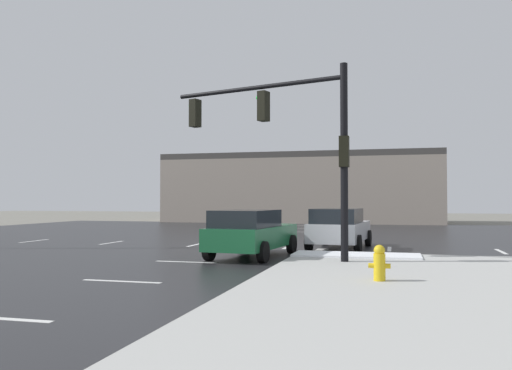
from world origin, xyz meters
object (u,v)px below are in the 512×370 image
object	(u,v)px
fire_hydrant	(379,263)
sedan_silver	(339,228)
traffic_signal_mast	(291,131)
sedan_green	(251,232)

from	to	relation	value
fire_hydrant	sedan_silver	world-z (taller)	sedan_silver
traffic_signal_mast	fire_hydrant	xyz separation A→B (m)	(2.73, -3.97, -3.53)
traffic_signal_mast	fire_hydrant	size ratio (longest dim) A/B	7.50
fire_hydrant	sedan_green	world-z (taller)	sedan_green
traffic_signal_mast	sedan_silver	size ratio (longest dim) A/B	1.28
sedan_silver	fire_hydrant	bearing A→B (deg)	-164.50
traffic_signal_mast	sedan_green	xyz separation A→B (m)	(-1.55, 0.99, -3.21)
traffic_signal_mast	sedan_green	world-z (taller)	traffic_signal_mast
traffic_signal_mast	sedan_green	distance (m)	3.70
sedan_green	sedan_silver	bearing A→B (deg)	-28.60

